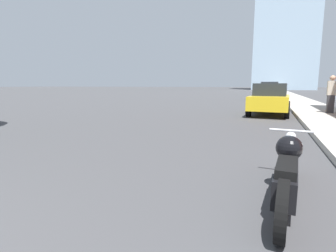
# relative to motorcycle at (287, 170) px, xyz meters

# --- Properties ---
(sidewalk) EXTENTS (2.51, 240.00, 0.15)m
(sidewalk) POSITION_rel_motorcycle_xyz_m (2.17, 35.65, -0.30)
(sidewalk) COLOR #B2ADA3
(sidewalk) RESTS_ON ground_plane
(distant_tower) EXTENTS (17.82, 17.82, 53.75)m
(distant_tower) POSITION_rel_motorcycle_xyz_m (3.39, 89.29, 26.49)
(distant_tower) COLOR #9EB7CC
(distant_tower) RESTS_ON ground_plane
(motorcycle) EXTENTS (0.62, 2.61, 0.78)m
(motorcycle) POSITION_rel_motorcycle_xyz_m (0.00, 0.00, 0.00)
(motorcycle) COLOR black
(motorcycle) RESTS_ON ground_plane
(parked_car_yellow) EXTENTS (2.02, 3.95, 1.52)m
(parked_car_yellow) POSITION_rel_motorcycle_xyz_m (-0.22, 10.12, 0.39)
(parked_car_yellow) COLOR gold
(parked_car_yellow) RESTS_ON ground_plane
(parked_car_silver) EXTENTS (1.92, 3.95, 1.74)m
(parked_car_silver) POSITION_rel_motorcycle_xyz_m (-0.27, 22.99, 0.49)
(parked_car_silver) COLOR #BCBCC1
(parked_car_silver) RESTS_ON ground_plane
(parked_car_green) EXTENTS (2.14, 4.70, 1.67)m
(parked_car_green) POSITION_rel_motorcycle_xyz_m (-0.38, 33.69, 0.46)
(parked_car_green) COLOR #1E6B33
(parked_car_green) RESTS_ON ground_plane
(pedestrian) EXTENTS (0.36, 0.24, 1.74)m
(pedestrian) POSITION_rel_motorcycle_xyz_m (2.43, 10.58, 0.67)
(pedestrian) COLOR #38383D
(pedestrian) RESTS_ON sidewalk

